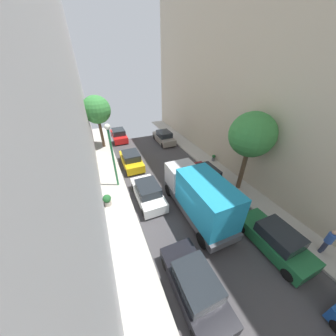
% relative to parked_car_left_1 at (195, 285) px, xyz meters
% --- Properties ---
extents(ground, '(32.00, 32.00, 0.00)m').
position_rel_parked_car_left_1_xyz_m(ground, '(2.70, 4.24, -0.72)').
color(ground, '#423F42').
extents(sidewalk_left, '(2.00, 44.00, 0.15)m').
position_rel_parked_car_left_1_xyz_m(sidewalk_left, '(-2.30, 4.24, -0.64)').
color(sidewalk_left, '#B7B2A8').
rests_on(sidewalk_left, ground).
extents(sidewalk_right, '(2.00, 44.00, 0.15)m').
position_rel_parked_car_left_1_xyz_m(sidewalk_right, '(7.70, 4.24, -0.64)').
color(sidewalk_right, '#B7B2A8').
rests_on(sidewalk_right, ground).
extents(parked_car_left_1, '(1.78, 4.20, 1.57)m').
position_rel_parked_car_left_1_xyz_m(parked_car_left_1, '(0.00, 0.00, 0.00)').
color(parked_car_left_1, black).
rests_on(parked_car_left_1, ground).
extents(parked_car_left_2, '(1.78, 4.20, 1.57)m').
position_rel_parked_car_left_1_xyz_m(parked_car_left_2, '(0.00, 7.01, 0.00)').
color(parked_car_left_2, white).
rests_on(parked_car_left_2, ground).
extents(parked_car_left_3, '(1.78, 4.20, 1.57)m').
position_rel_parked_car_left_1_xyz_m(parked_car_left_3, '(0.00, 12.69, 0.00)').
color(parked_car_left_3, gold).
rests_on(parked_car_left_3, ground).
extents(parked_car_left_4, '(1.78, 4.20, 1.57)m').
position_rel_parked_car_left_1_xyz_m(parked_car_left_4, '(0.00, 20.32, 0.00)').
color(parked_car_left_4, red).
rests_on(parked_car_left_4, ground).
extents(parked_car_right_2, '(1.78, 4.20, 1.57)m').
position_rel_parked_car_left_1_xyz_m(parked_car_right_2, '(5.40, 0.22, 0.00)').
color(parked_car_right_2, '#1E6638').
rests_on(parked_car_right_2, ground).
extents(parked_car_right_3, '(1.78, 4.20, 1.57)m').
position_rel_parked_car_left_1_xyz_m(parked_car_right_3, '(5.40, 7.22, 0.00)').
color(parked_car_right_3, maroon).
rests_on(parked_car_right_3, ground).
extents(parked_car_right_4, '(1.78, 4.20, 1.57)m').
position_rel_parked_car_left_1_xyz_m(parked_car_right_4, '(5.40, 17.10, 0.00)').
color(parked_car_right_4, gray).
rests_on(parked_car_right_4, ground).
extents(delivery_truck, '(2.26, 6.60, 3.38)m').
position_rel_parked_car_left_1_xyz_m(delivery_truck, '(2.70, 4.16, 1.07)').
color(delivery_truck, '#4C4C51').
rests_on(delivery_truck, ground).
extents(pedestrian, '(0.40, 0.36, 1.72)m').
position_rel_parked_car_left_1_xyz_m(pedestrian, '(7.66, -1.10, 0.35)').
color(pedestrian, '#2D334C').
rests_on(pedestrian, sidewalk_right).
extents(street_tree_0, '(3.13, 3.13, 6.10)m').
position_rel_parked_car_left_1_xyz_m(street_tree_0, '(-2.20, 18.59, 3.94)').
color(street_tree_0, brown).
rests_on(street_tree_0, sidewalk_left).
extents(street_tree_1, '(3.25, 3.25, 6.35)m').
position_rel_parked_car_left_1_xyz_m(street_tree_1, '(7.52, 5.37, 4.11)').
color(street_tree_1, brown).
rests_on(street_tree_1, sidewalk_right).
extents(potted_plant_1, '(0.37, 0.37, 0.72)m').
position_rel_parked_car_left_1_xyz_m(potted_plant_1, '(8.32, 10.03, -0.19)').
color(potted_plant_1, slate).
rests_on(potted_plant_1, sidewalk_right).
extents(potted_plant_2, '(0.59, 0.59, 0.91)m').
position_rel_parked_car_left_1_xyz_m(potted_plant_2, '(-3.00, 7.50, -0.09)').
color(potted_plant_2, '#B2A899').
rests_on(potted_plant_2, sidewalk_left).
extents(lamp_post, '(0.44, 0.44, 5.42)m').
position_rel_parked_car_left_1_xyz_m(lamp_post, '(-1.90, 9.73, 3.00)').
color(lamp_post, '#26723F').
rests_on(lamp_post, sidewalk_left).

